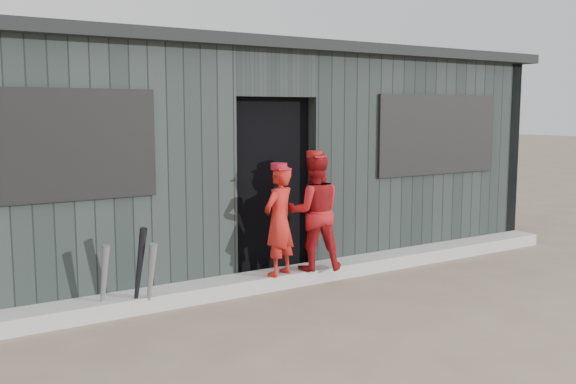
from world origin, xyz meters
TOP-DOWN VIEW (x-y plane):
  - ground at (0.00, 0.00)m, footprint 80.00×80.00m
  - curb at (0.00, 1.82)m, footprint 8.00×0.36m
  - bat_left at (-2.00, 1.73)m, footprint 0.10×0.22m
  - bat_mid at (-1.62, 1.59)m, footprint 0.07×0.27m
  - bat_right at (-1.71, 1.63)m, footprint 0.12×0.27m
  - player_red_left at (-0.18, 1.70)m, footprint 0.49×0.42m
  - player_red_right at (0.27, 1.71)m, footprint 0.75×0.67m
  - player_grey_back at (0.18, 2.44)m, footprint 0.80×0.65m
  - dugout at (-0.00, 3.50)m, footprint 8.30×3.30m

SIDE VIEW (x-z plane):
  - ground at x=0.00m, z-range 0.00..0.00m
  - curb at x=0.00m, z-range 0.00..0.15m
  - bat_left at x=-2.00m, z-range 0.00..0.69m
  - bat_mid at x=-1.62m, z-range 0.00..0.69m
  - bat_right at x=-1.71m, z-range 0.00..0.83m
  - player_grey_back at x=0.18m, z-range 0.00..1.40m
  - player_red_left at x=-0.18m, z-range 0.15..1.30m
  - player_red_right at x=0.27m, z-range 0.15..1.40m
  - dugout at x=0.00m, z-range -0.02..2.60m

